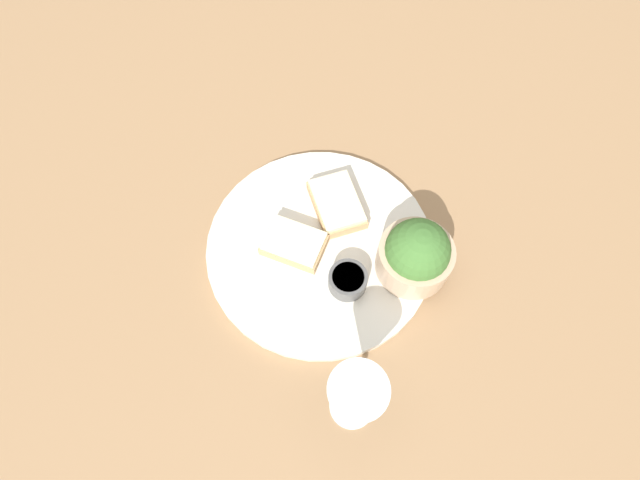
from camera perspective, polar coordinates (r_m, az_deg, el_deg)
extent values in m
plane|color=#93704C|center=(0.78, 0.00, -1.08)|extent=(4.00, 4.00, 0.00)
cylinder|color=silver|center=(0.77, 0.00, -0.87)|extent=(0.35, 0.35, 0.01)
cylinder|color=tan|center=(0.74, 10.70, -2.11)|extent=(0.11, 0.11, 0.06)
sphere|color=#3D6B2D|center=(0.71, 11.09, -1.19)|extent=(0.09, 0.09, 0.09)
cylinder|color=#4C4C4C|center=(0.73, 3.18, -4.64)|extent=(0.06, 0.06, 0.03)
cylinder|color=beige|center=(0.72, 3.23, -4.33)|extent=(0.05, 0.05, 0.01)
cube|color=tan|center=(0.79, 1.92, 4.03)|extent=(0.12, 0.10, 0.02)
cube|color=beige|center=(0.78, 1.95, 4.50)|extent=(0.11, 0.10, 0.01)
cube|color=tan|center=(0.76, -2.96, -0.51)|extent=(0.11, 0.10, 0.02)
cube|color=beige|center=(0.74, -3.01, -0.09)|extent=(0.10, 0.09, 0.01)
cylinder|color=silver|center=(0.71, 3.65, -18.39)|extent=(0.06, 0.06, 0.01)
cylinder|color=silver|center=(0.68, 3.82, -18.03)|extent=(0.01, 0.01, 0.06)
cone|color=silver|center=(0.61, 4.22, -17.20)|extent=(0.07, 0.07, 0.07)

